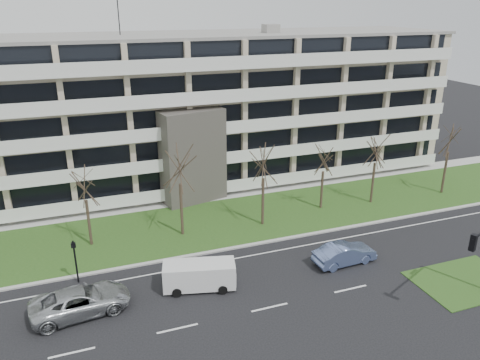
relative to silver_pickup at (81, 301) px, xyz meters
name	(u,v)px	position (x,y,z in m)	size (l,w,h in m)	color
ground	(270,307)	(11.26, -3.61, -0.84)	(160.00, 160.00, 0.00)	black
grass_verge	(211,223)	(11.26, 9.39, -0.81)	(90.00, 10.00, 0.06)	#224B19
curb	(229,249)	(11.26, 4.39, -0.78)	(90.00, 0.35, 0.12)	#B2B2AD
sidewalk	(195,200)	(11.26, 14.89, -0.80)	(90.00, 2.00, 0.08)	#B2B2AD
grass_median	(465,281)	(25.26, -5.61, -0.81)	(7.00, 5.00, 0.06)	#224B19
lane_edge_line	(235,258)	(11.26, 2.89, -0.84)	(90.00, 0.12, 0.01)	white
apartment_building	(175,110)	(11.25, 21.71, 6.77)	(60.50, 15.10, 18.75)	#B3A38B
silver_pickup	(81,301)	(0.00, 0.00, 0.00)	(2.80, 6.07, 1.69)	#B5B8BD
blue_sedan	(345,254)	(18.66, -0.52, -0.05)	(1.68, 4.81, 1.58)	#6A7FB8
white_van	(200,273)	(7.72, 0.06, 0.28)	(5.13, 2.91, 1.88)	white
pedestrian_signal	(75,256)	(-0.09, 3.66, 1.22)	(0.31, 0.25, 3.23)	black
tree_2	(84,182)	(1.13, 8.92, 4.57)	(3.49, 3.49, 6.97)	#382B21
tree_3	(179,163)	(8.43, 8.15, 5.49)	(4.07, 4.07, 8.14)	#382B21
tree_4	(264,160)	(15.46, 7.60, 5.15)	(3.85, 3.85, 7.71)	#382B21
tree_5	(324,157)	(21.99, 8.91, 4.25)	(3.28, 3.28, 6.55)	#382B21
tree_6	(377,147)	(27.22, 8.38, 4.81)	(3.64, 3.64, 7.27)	#382B21
tree_7	(451,135)	(35.46, 7.96, 5.23)	(3.90, 3.90, 7.81)	#382B21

